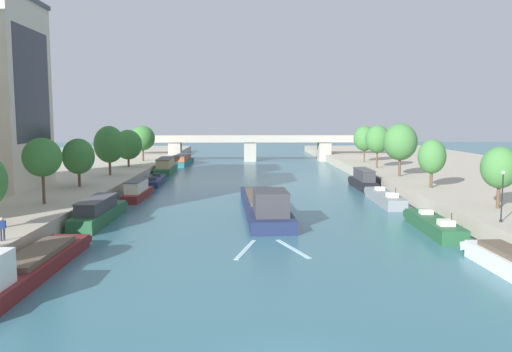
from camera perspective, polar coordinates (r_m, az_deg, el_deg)
quay_left at (r=81.32m, az=-25.89°, el=-0.73°), size 36.00×170.00×1.64m
quay_right at (r=83.01m, az=25.19°, el=-0.56°), size 36.00×170.00×1.64m
barge_midriver at (r=54.25m, az=0.94°, el=-3.14°), size 5.01×24.35×3.41m
wake_behind_barge at (r=40.01m, az=1.46°, el=-8.02°), size 5.60×6.01×0.03m
moored_boat_left_near at (r=35.31m, az=-24.31°, el=-9.15°), size 3.18×16.84×2.90m
moored_boat_left_lone at (r=51.85m, az=-16.91°, el=-3.82°), size 2.67×12.56×2.47m
moored_boat_left_midway at (r=66.11m, az=-12.92°, el=-1.58°), size 2.26×10.70×2.41m
moored_boat_left_upstream at (r=80.25m, az=-11.08°, el=-0.51°), size 2.74×12.13×2.08m
moored_boat_left_downstream at (r=96.02m, az=-9.89°, el=1.02°), size 3.16×14.97×2.83m
moored_boat_left_far at (r=113.62m, az=-8.11°, el=1.73°), size 3.66×16.10×2.16m
moored_boat_right_end at (r=48.66m, az=18.92°, el=-5.05°), size 2.64×11.41×2.27m
moored_boat_right_downstream at (r=63.00m, az=13.94°, el=-2.32°), size 2.49×12.35×2.33m
moored_boat_right_upstream at (r=75.36m, az=11.72°, el=-0.46°), size 2.15×10.78×2.84m
tree_left_by_lamp at (r=54.19m, az=-22.48°, el=1.90°), size 3.69×3.69×6.46m
tree_left_far at (r=66.63m, az=-18.96°, el=2.05°), size 3.84×3.84×5.89m
tree_left_third at (r=78.81m, az=-15.86°, el=3.36°), size 4.45×4.45×7.23m
tree_left_midway at (r=91.66m, az=-13.90°, el=3.36°), size 4.75×4.75×6.38m
tree_left_nearest at (r=103.87m, az=-12.38°, el=4.10°), size 4.79×4.79×6.89m
tree_right_by_lamp at (r=52.64m, az=25.25°, el=0.84°), size 3.39×3.39×5.75m
tree_right_midway at (r=65.58m, az=18.80°, el=2.03°), size 3.30×3.30×5.83m
tree_right_third at (r=77.22m, az=15.60°, el=3.62°), size 4.80×4.80×7.59m
tree_right_nearest at (r=89.52m, az=13.23°, el=3.96°), size 4.03×4.03×7.18m
tree_right_second at (r=101.77m, az=11.87°, el=4.07°), size 4.22×4.22×6.89m
lamppost_right_bank at (r=45.92m, az=25.48°, el=-1.80°), size 0.28×0.28×4.15m
bridge_far at (r=121.06m, az=-0.67°, el=3.43°), size 58.87×4.40×5.96m
person_on_quay at (r=39.39m, az=-26.16°, el=-5.10°), size 0.42×0.38×1.62m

